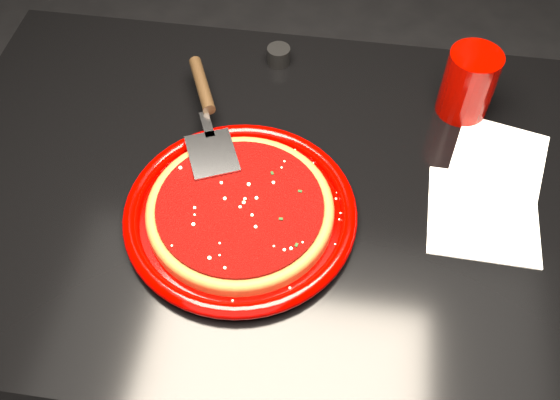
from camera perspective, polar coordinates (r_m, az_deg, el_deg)
The scene contains 13 objects.
floor at distance 1.71m, azimuth -0.17°, elevation -14.47°, with size 4.00×4.00×0.01m, color black.
table at distance 1.37m, azimuth -0.21°, elevation -8.48°, with size 1.20×0.80×0.75m, color black.
plate at distance 1.01m, azimuth -3.64°, elevation -1.16°, with size 0.38×0.38×0.03m, color #820100.
pizza_crust at distance 1.00m, azimuth -3.65°, elevation -1.02°, with size 0.30×0.30×0.02m, color brown.
pizza_crust_rim at distance 1.00m, azimuth -3.67°, elevation -0.77°, with size 0.30×0.30×0.02m, color brown.
pizza_sauce at distance 0.99m, azimuth -3.69°, elevation -0.59°, with size 0.27×0.27×0.01m, color #640604.
parmesan_dusting at distance 0.99m, azimuth -3.71°, elevation -0.33°, with size 0.26×0.26×0.01m, color #F4E6BC, non-canonical shape.
basil_flecks at distance 0.99m, azimuth -3.71°, elevation -0.36°, with size 0.24×0.24×0.00m, color black, non-canonical shape.
pizza_server at distance 1.10m, azimuth -6.63°, elevation 7.74°, with size 0.09×0.33×0.02m, color silver, non-canonical shape.
cup at distance 1.18m, azimuth 16.85°, elevation 10.15°, with size 0.09×0.09×0.13m, color #7B0300.
napkin_a at distance 1.07m, azimuth 18.06°, elevation -1.36°, with size 0.18×0.18×0.00m, color silver.
napkin_b at distance 1.16m, azimuth 19.37°, elevation 3.66°, with size 0.15×0.16×0.00m, color silver.
ramekin at distance 1.26m, azimuth -0.12°, elevation 13.08°, with size 0.05×0.05×0.03m, color black.
Camera 1 is at (0.10, -0.64, 1.58)m, focal length 40.00 mm.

